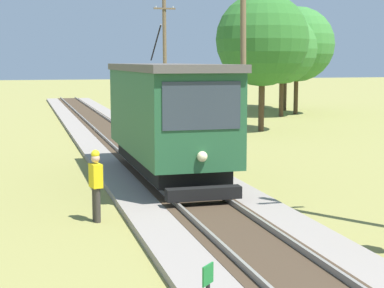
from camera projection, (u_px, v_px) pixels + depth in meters
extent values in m
cube|color=#235633|center=(167.00, 112.00, 19.82)|extent=(2.50, 8.00, 2.60)
cube|color=#56514C|center=(167.00, 67.00, 19.63)|extent=(2.60, 8.32, 0.22)
cube|color=black|center=(167.00, 160.00, 20.03)|extent=(2.10, 7.04, 0.44)
cube|color=#2D3842|center=(202.00, 106.00, 15.92)|extent=(2.10, 0.03, 1.25)
cube|color=#2D3842|center=(204.00, 100.00, 20.10)|extent=(0.02, 6.72, 1.04)
sphere|color=#F4EAB2|center=(202.00, 157.00, 16.05)|extent=(0.28, 0.28, 0.28)
cylinder|color=black|center=(156.00, 43.00, 21.05)|extent=(0.05, 1.67, 1.19)
cube|color=black|center=(204.00, 193.00, 16.04)|extent=(2.00, 0.36, 0.32)
cylinder|color=black|center=(185.00, 172.00, 17.89)|extent=(1.54, 0.80, 0.80)
cylinder|color=black|center=(153.00, 151.00, 22.17)|extent=(1.54, 0.80, 0.80)
cylinder|color=brown|center=(243.00, 62.00, 25.53)|extent=(0.24, 0.55, 7.77)
cylinder|color=brown|center=(165.00, 58.00, 39.40)|extent=(0.24, 0.57, 8.18)
cube|color=brown|center=(165.00, 9.00, 38.98)|extent=(1.40, 0.10, 0.10)
cylinder|color=silver|center=(156.00, 7.00, 38.83)|extent=(0.08, 0.08, 0.10)
cylinder|color=silver|center=(173.00, 7.00, 39.12)|extent=(0.08, 0.08, 0.10)
cube|color=#1E7A33|center=(208.00, 275.00, 8.37)|extent=(0.21, 0.21, 0.28)
cylinder|color=#38332D|center=(97.00, 205.00, 15.03)|extent=(0.15, 0.15, 0.86)
cylinder|color=#38332D|center=(95.00, 204.00, 15.17)|extent=(0.15, 0.15, 0.86)
cube|color=yellow|center=(96.00, 176.00, 15.00)|extent=(0.32, 0.42, 0.58)
sphere|color=tan|center=(95.00, 158.00, 14.95)|extent=(0.22, 0.22, 0.22)
sphere|color=yellow|center=(95.00, 154.00, 14.93)|extent=(0.21, 0.21, 0.21)
cylinder|color=#4C3823|center=(261.00, 103.00, 34.50)|extent=(0.32, 0.32, 3.15)
sphere|color=#2D6B28|center=(262.00, 40.00, 34.03)|extent=(5.13, 5.13, 5.13)
cylinder|color=#4C3823|center=(296.00, 93.00, 45.66)|extent=(0.32, 0.32, 3.09)
sphere|color=#387A33|center=(297.00, 44.00, 45.18)|extent=(5.45, 5.45, 5.45)
cylinder|color=#4C3823|center=(285.00, 87.00, 48.93)|extent=(0.32, 0.32, 3.80)
sphere|color=#387A33|center=(286.00, 41.00, 48.45)|extent=(4.50, 4.50, 4.50)
cylinder|color=#4C3823|center=(281.00, 96.00, 43.67)|extent=(0.32, 0.32, 2.93)
sphere|color=#387A33|center=(282.00, 49.00, 43.23)|extent=(4.88, 4.88, 4.88)
cylinder|color=#4C3823|center=(263.00, 92.00, 51.61)|extent=(0.32, 0.32, 2.77)
sphere|color=#387A33|center=(264.00, 49.00, 51.14)|extent=(5.73, 5.73, 5.73)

